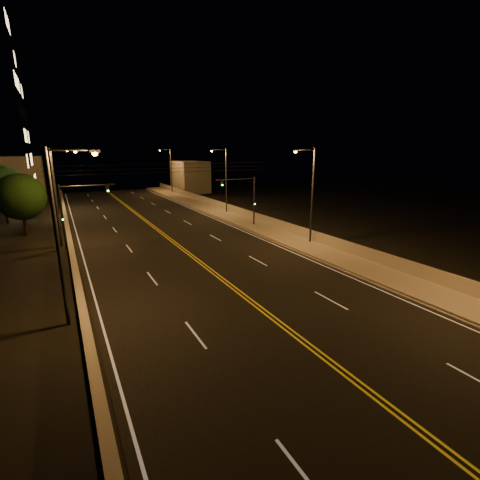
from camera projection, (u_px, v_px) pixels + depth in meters
name	position (u px, v px, depth m)	size (l,w,h in m)	color
ground	(451.00, 455.00, 10.77)	(160.00, 160.00, 0.00)	black
road	(206.00, 267.00, 27.92)	(18.00, 120.00, 0.02)	black
sidewalk	(313.00, 248.00, 32.73)	(3.60, 120.00, 0.30)	gray
curb	(297.00, 252.00, 31.91)	(0.14, 120.00, 0.15)	gray
parapet_wall	(327.00, 240.00, 33.30)	(0.30, 120.00, 1.00)	#AEA191
jersey_barrier	(77.00, 283.00, 23.60)	(0.45, 120.00, 0.76)	#AEA191
distant_building_right	(190.00, 177.00, 77.23)	(6.00, 10.00, 6.70)	gray
distant_building_left	(20.00, 178.00, 65.59)	(8.00, 8.00, 8.00)	gray
parapet_rail	(327.00, 234.00, 33.17)	(0.06, 0.06, 120.00)	black
lane_markings	(207.00, 267.00, 27.86)	(17.32, 116.00, 0.00)	silver
streetlight_1	(310.00, 191.00, 33.18)	(2.55, 0.28, 9.33)	#2D2D33
streetlight_2	(224.00, 177.00, 49.80)	(2.55, 0.28, 9.33)	#2D2D33
streetlight_3	(170.00, 168.00, 73.07)	(2.55, 0.28, 9.33)	#2D2D33
streetlight_4	(62.00, 227.00, 17.62)	(2.55, 0.28, 9.33)	#2D2D33
streetlight_5	(58.00, 191.00, 32.85)	(2.55, 0.28, 9.33)	#2D2D33
streetlight_6	(56.00, 176.00, 51.38)	(2.55, 0.28, 9.33)	#2D2D33
traffic_signal_right	(247.00, 196.00, 41.33)	(5.11, 0.31, 6.06)	#2D2D33
traffic_signal_left	(73.00, 208.00, 32.92)	(5.11, 0.31, 6.06)	#2D2D33
overhead_wires	(168.00, 168.00, 34.20)	(22.00, 0.03, 0.83)	black
tree_0	(21.00, 197.00, 37.19)	(5.01, 5.01, 6.79)	black
tree_1	(2.00, 187.00, 43.51)	(5.41, 5.41, 7.33)	black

